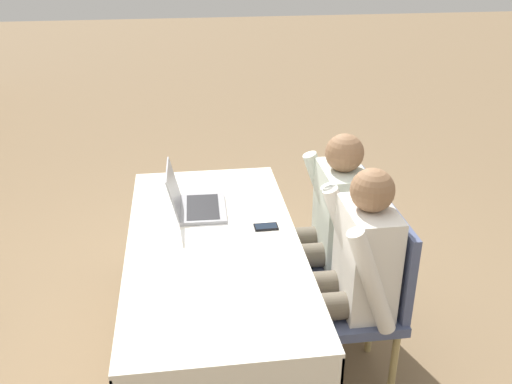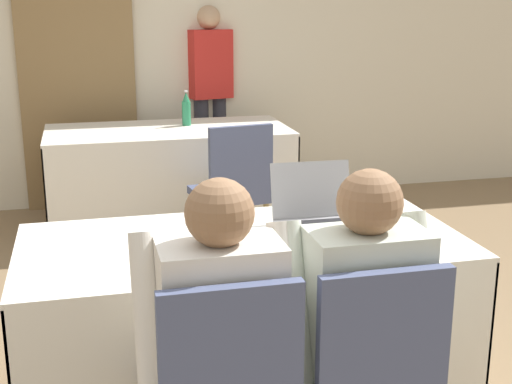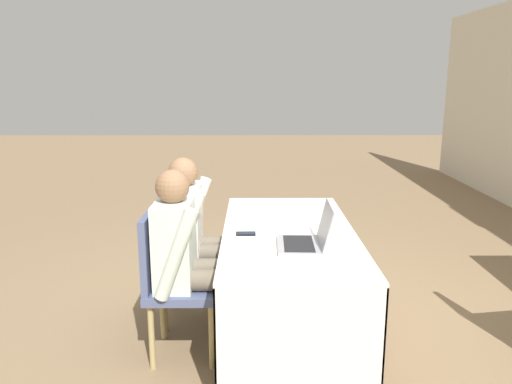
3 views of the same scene
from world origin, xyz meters
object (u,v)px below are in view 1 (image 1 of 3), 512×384
laptop (194,203)px  person_white_shirt (326,223)px  cell_phone (266,227)px  chair_near_right (342,247)px  person_checkered_shirt (349,269)px  chair_near_left (367,295)px

laptop → person_white_shirt: bearing=-97.0°
cell_phone → person_white_shirt: size_ratio=0.10×
laptop → cell_phone: size_ratio=2.87×
laptop → chair_near_right: laptop is taller
person_checkered_shirt → laptop: bearing=-128.5°
laptop → person_checkered_shirt: bearing=-126.8°
chair_near_right → person_white_shirt: size_ratio=0.78×
chair_near_right → person_checkered_shirt: person_checkered_shirt is taller
person_checkered_shirt → person_white_shirt: same height
cell_phone → chair_near_right: 0.53m
laptop → person_white_shirt: person_white_shirt is taller
laptop → person_white_shirt: 0.72m
person_checkered_shirt → person_white_shirt: (0.45, 0.00, 0.00)m
chair_near_right → person_white_shirt: bearing=-90.0°
chair_near_left → cell_phone: bearing=-125.4°
cell_phone → chair_near_right: chair_near_right is taller
cell_phone → person_white_shirt: (0.13, -0.35, -0.08)m
person_checkered_shirt → person_white_shirt: 0.45m
chair_near_left → laptop: bearing=-124.7°
person_white_shirt → chair_near_left: bearing=12.9°
person_white_shirt → chair_near_right: bearing=90.0°
chair_near_left → chair_near_right: 0.45m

